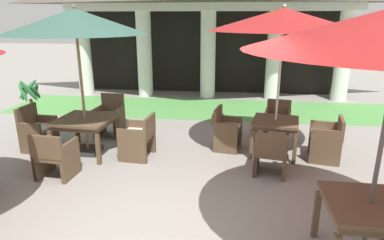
# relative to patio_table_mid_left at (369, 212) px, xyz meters

# --- Properties ---
(ground_plane) EXTENTS (60.00, 60.00, 0.00)m
(ground_plane) POSITION_rel_patio_table_mid_left_xyz_m (-2.28, 0.14, -0.65)
(ground_plane) COLOR gray
(lawn_strip) EXTENTS (11.60, 2.36, 0.01)m
(lawn_strip) POSITION_rel_patio_table_mid_left_xyz_m (-2.28, 6.32, -0.64)
(lawn_strip) COLOR #519347
(lawn_strip) RESTS_ON ground
(patio_table_mid_left) EXTENTS (0.93, 0.93, 0.75)m
(patio_table_mid_left) POSITION_rel_patio_table_mid_left_xyz_m (0.00, 0.00, 0.00)
(patio_table_mid_left) COLOR brown
(patio_table_mid_left) RESTS_ON ground
(patio_table_mid_right) EXTENTS (0.99, 0.99, 0.71)m
(patio_table_mid_right) POSITION_rel_patio_table_mid_left_xyz_m (-0.61, 3.06, -0.04)
(patio_table_mid_right) COLOR brown
(patio_table_mid_right) RESTS_ON ground
(patio_umbrella_mid_right) EXTENTS (2.70, 2.70, 2.83)m
(patio_umbrella_mid_right) POSITION_rel_patio_table_mid_left_xyz_m (-0.61, 3.06, 1.91)
(patio_umbrella_mid_right) COLOR #2D2D2D
(patio_umbrella_mid_right) RESTS_ON ground
(patio_chair_mid_right_north) EXTENTS (0.64, 0.65, 0.84)m
(patio_chair_mid_right_north) POSITION_rel_patio_table_mid_left_xyz_m (-0.43, 4.00, -0.25)
(patio_chair_mid_right_north) COLOR brown
(patio_chair_mid_right_north) RESTS_ON ground
(patio_chair_mid_right_east) EXTENTS (0.65, 0.70, 0.84)m
(patio_chair_mid_right_east) POSITION_rel_patio_table_mid_left_xyz_m (0.34, 2.88, -0.24)
(patio_chair_mid_right_east) COLOR brown
(patio_chair_mid_right_east) RESTS_ON ground
(patio_chair_mid_right_south) EXTENTS (0.63, 0.62, 0.82)m
(patio_chair_mid_right_south) POSITION_rel_patio_table_mid_left_xyz_m (-0.78, 2.11, -0.26)
(patio_chair_mid_right_south) COLOR brown
(patio_chair_mid_right_south) RESTS_ON ground
(patio_chair_mid_right_west) EXTENTS (0.59, 0.66, 0.87)m
(patio_chair_mid_right_west) POSITION_rel_patio_table_mid_left_xyz_m (-1.55, 3.23, -0.24)
(patio_chair_mid_right_west) COLOR brown
(patio_chair_mid_right_west) RESTS_ON ground
(patio_table_far_back) EXTENTS (1.10, 1.10, 0.73)m
(patio_table_far_back) POSITION_rel_patio_table_mid_left_xyz_m (-4.31, 2.67, -0.01)
(patio_table_far_back) COLOR brown
(patio_table_far_back) RESTS_ON ground
(patio_umbrella_far_back) EXTENTS (2.59, 2.59, 2.83)m
(patio_umbrella_far_back) POSITION_rel_patio_table_mid_left_xyz_m (-4.31, 2.67, 1.87)
(patio_umbrella_far_back) COLOR #2D2D2D
(patio_umbrella_far_back) RESTS_ON ground
(patio_chair_far_back_south) EXTENTS (0.61, 0.59, 0.82)m
(patio_chair_far_back_south) POSITION_rel_patio_table_mid_left_xyz_m (-4.39, 1.59, -0.26)
(patio_chair_far_back_south) COLOR brown
(patio_chair_far_back_south) RESTS_ON ground
(patio_chair_far_back_north) EXTENTS (0.60, 0.61, 0.93)m
(patio_chair_far_back_north) POSITION_rel_patio_table_mid_left_xyz_m (-4.23, 3.76, -0.23)
(patio_chair_far_back_north) COLOR brown
(patio_chair_far_back_north) RESTS_ON ground
(patio_chair_far_back_east) EXTENTS (0.61, 0.67, 0.84)m
(patio_chair_far_back_east) POSITION_rel_patio_table_mid_left_xyz_m (-3.22, 2.59, -0.24)
(patio_chair_far_back_east) COLOR brown
(patio_chair_far_back_east) RESTS_ON ground
(patio_chair_far_back_west) EXTENTS (0.56, 0.67, 0.91)m
(patio_chair_far_back_west) POSITION_rel_patio_table_mid_left_xyz_m (-5.40, 2.76, -0.23)
(patio_chair_far_back_west) COLOR brown
(patio_chair_far_back_west) RESTS_ON ground
(potted_palm_left_edge) EXTENTS (0.62, 0.63, 1.26)m
(potted_palm_left_edge) POSITION_rel_patio_table_mid_left_xyz_m (-6.19, 3.90, -0.27)
(potted_palm_left_edge) COLOR #47423D
(potted_palm_left_edge) RESTS_ON ground
(terracotta_urn) EXTENTS (0.34, 0.34, 0.41)m
(terracotta_urn) POSITION_rel_patio_table_mid_left_xyz_m (-1.79, 4.87, -0.48)
(terracotta_urn) COLOR #9E5633
(terracotta_urn) RESTS_ON ground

